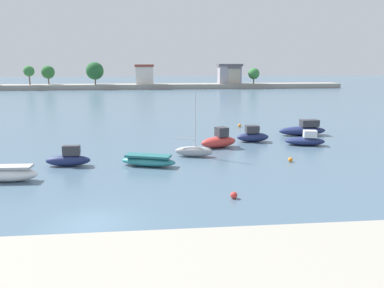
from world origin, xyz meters
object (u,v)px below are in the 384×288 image
object	(u,v)px
moored_boat_1	(10,174)
moored_boat_4	(194,151)
mooring_buoy_0	(234,195)
mooring_buoy_3	(290,160)
moored_boat_3	(148,161)
moored_boat_5	(219,140)
moored_boat_7	(306,140)
mooring_buoy_1	(222,129)
moored_boat_8	(303,130)
moored_boat_6	(253,136)
moored_boat_2	(69,159)
mooring_buoy_2	(240,125)

from	to	relation	value
moored_boat_1	moored_boat_4	bearing A→B (deg)	25.48
mooring_buoy_0	mooring_buoy_3	size ratio (longest dim) A/B	1.15
moored_boat_3	moored_boat_5	distance (m)	9.25
moored_boat_7	mooring_buoy_0	xyz separation A→B (m)	(-10.39, -14.63, -0.30)
mooring_buoy_1	mooring_buoy_3	distance (m)	15.81
moored_boat_1	moored_boat_5	distance (m)	18.95
moored_boat_4	moored_boat_7	size ratio (longest dim) A/B	1.40
mooring_buoy_0	mooring_buoy_3	bearing A→B (deg)	51.71
moored_boat_3	moored_boat_8	distance (m)	21.07
moored_boat_6	moored_boat_4	bearing A→B (deg)	-139.49
moored_boat_2	moored_boat_7	size ratio (longest dim) A/B	0.85
moored_boat_4	moored_boat_8	size ratio (longest dim) A/B	1.06
moored_boat_8	mooring_buoy_0	size ratio (longest dim) A/B	12.78
moored_boat_4	moored_boat_6	distance (m)	9.03
moored_boat_3	mooring_buoy_2	distance (m)	21.30
moored_boat_3	moored_boat_7	distance (m)	16.92
moored_boat_8	mooring_buoy_2	size ratio (longest dim) A/B	13.40
moored_boat_5	mooring_buoy_3	size ratio (longest dim) A/B	10.52
moored_boat_5	moored_boat_6	xyz separation A→B (m)	(3.99, 2.43, -0.05)
mooring_buoy_0	moored_boat_5	bearing A→B (deg)	83.80
moored_boat_1	mooring_buoy_3	bearing A→B (deg)	10.69
mooring_buoy_2	moored_boat_5	bearing A→B (deg)	-111.85
mooring_buoy_2	moored_boat_2	bearing A→B (deg)	-136.11
moored_boat_7	mooring_buoy_3	bearing A→B (deg)	-109.21
moored_boat_7	mooring_buoy_0	bearing A→B (deg)	-113.41
moored_boat_8	mooring_buoy_2	distance (m)	8.64
moored_boat_5	moored_boat_6	world-z (taller)	moored_boat_5
mooring_buoy_1	moored_boat_6	bearing A→B (deg)	-74.44
moored_boat_3	moored_boat_7	size ratio (longest dim) A/B	1.13
moored_boat_3	mooring_buoy_0	size ratio (longest dim) A/B	10.96
moored_boat_1	moored_boat_8	distance (m)	30.94
moored_boat_3	moored_boat_6	xyz separation A→B (m)	(10.83, 8.66, 0.22)
moored_boat_7	moored_boat_1	bearing A→B (deg)	-147.40
mooring_buoy_1	moored_boat_2	bearing A→B (deg)	-135.59
moored_boat_3	mooring_buoy_2	bearing A→B (deg)	75.12
mooring_buoy_3	moored_boat_4	bearing A→B (deg)	161.34
moored_boat_8	mooring_buoy_2	xyz separation A→B (m)	(-5.99, 6.21, -0.43)
moored_boat_6	moored_boat_7	xyz separation A→B (m)	(4.83, -2.24, -0.14)
moored_boat_2	moored_boat_3	xyz separation A→B (m)	(6.37, -0.71, -0.14)
mooring_buoy_2	mooring_buoy_0	bearing A→B (deg)	-103.46
moored_boat_4	moored_boat_8	xyz separation A→B (m)	(13.53, 8.94, 0.12)
moored_boat_8	mooring_buoy_0	distance (m)	23.39
moored_boat_4	mooring_buoy_0	size ratio (longest dim) A/B	13.50
moored_boat_6	mooring_buoy_3	xyz separation A→B (m)	(1.02, -8.54, -0.46)
mooring_buoy_1	mooring_buoy_3	world-z (taller)	mooring_buoy_3
moored_boat_6	mooring_buoy_3	bearing A→B (deg)	-83.39
moored_boat_4	mooring_buoy_1	xyz separation A→B (m)	(4.90, 12.87, -0.33)
moored_boat_4	moored_boat_6	xyz separation A→B (m)	(6.84, 5.89, 0.14)
moored_boat_6	mooring_buoy_1	distance (m)	7.27
moored_boat_8	mooring_buoy_3	world-z (taller)	moored_boat_8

